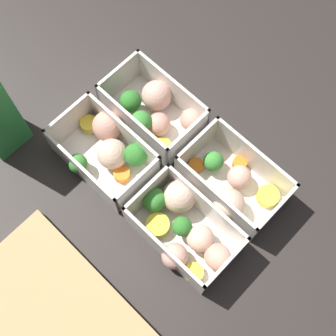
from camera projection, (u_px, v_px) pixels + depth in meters
name	position (u px, v px, depth m)	size (l,w,h in m)	color
ground_plane	(168.00, 173.00, 0.76)	(4.00, 4.00, 0.00)	#282321
container_near_left	(232.00, 185.00, 0.73)	(0.16, 0.12, 0.07)	silver
container_near_right	(155.00, 110.00, 0.77)	(0.16, 0.11, 0.07)	silver
container_far_left	(184.00, 227.00, 0.70)	(0.17, 0.13, 0.07)	silver
container_far_right	(108.00, 148.00, 0.75)	(0.16, 0.13, 0.07)	silver
cutting_board	(54.00, 320.00, 0.67)	(0.28, 0.18, 0.02)	tan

